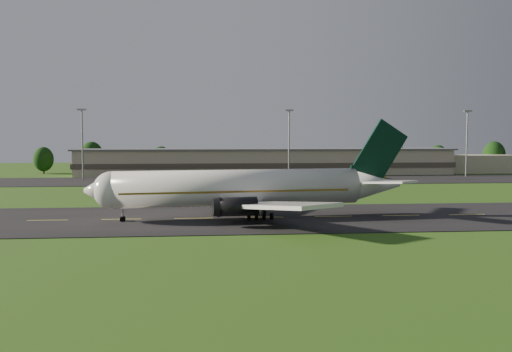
{
  "coord_description": "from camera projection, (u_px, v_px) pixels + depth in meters",
  "views": [
    {
      "loc": [
        -20.49,
        -87.82,
        13.11
      ],
      "look_at": [
        -11.56,
        8.0,
        6.0
      ],
      "focal_mm": 40.0,
      "sensor_mm": 36.0,
      "label": 1
    }
  ],
  "objects": [
    {
      "name": "ground",
      "position": [
        333.0,
        217.0,
        90.07
      ],
      "size": [
        360.0,
        360.0,
        0.0
      ],
      "primitive_type": "plane",
      "color": "#274B12",
      "rests_on": "ground"
    },
    {
      "name": "taxiway",
      "position": [
        333.0,
        217.0,
        90.06
      ],
      "size": [
        220.0,
        30.0,
        0.1
      ],
      "primitive_type": "cube",
      "color": "black",
      "rests_on": "ground"
    },
    {
      "name": "apron",
      "position": [
        276.0,
        180.0,
        161.56
      ],
      "size": [
        260.0,
        30.0,
        0.1
      ],
      "primitive_type": "cube",
      "color": "black",
      "rests_on": "ground"
    },
    {
      "name": "airliner",
      "position": [
        243.0,
        188.0,
        88.49
      ],
      "size": [
        51.23,
        41.93,
        15.57
      ],
      "rotation": [
        0.0,
        0.0,
        0.11
      ],
      "color": "white",
      "rests_on": "ground"
    },
    {
      "name": "terminal",
      "position": [
        286.0,
        162.0,
        185.87
      ],
      "size": [
        145.0,
        16.0,
        8.4
      ],
      "color": "#B6A88B",
      "rests_on": "ground"
    },
    {
      "name": "light_mast_west",
      "position": [
        82.0,
        135.0,
        163.47
      ],
      "size": [
        2.4,
        1.2,
        20.35
      ],
      "color": "gray",
      "rests_on": "ground"
    },
    {
      "name": "light_mast_centre",
      "position": [
        289.0,
        135.0,
        169.03
      ],
      "size": [
        2.4,
        1.2,
        20.35
      ],
      "color": "gray",
      "rests_on": "ground"
    },
    {
      "name": "light_mast_east",
      "position": [
        467.0,
        135.0,
        174.12
      ],
      "size": [
        2.4,
        1.2,
        20.35
      ],
      "color": "gray",
      "rests_on": "ground"
    },
    {
      "name": "tree_line",
      "position": [
        353.0,
        157.0,
        197.57
      ],
      "size": [
        194.61,
        9.47,
        10.62
      ],
      "color": "black",
      "rests_on": "ground"
    },
    {
      "name": "service_vehicle_a",
      "position": [
        129.0,
        178.0,
        159.2
      ],
      "size": [
        2.29,
        4.12,
        1.33
      ],
      "primitive_type": "imported",
      "rotation": [
        0.0,
        0.0,
        -0.19
      ],
      "color": "yellow",
      "rests_on": "apron"
    },
    {
      "name": "service_vehicle_b",
      "position": [
        219.0,
        179.0,
        157.36
      ],
      "size": [
        4.07,
        2.35,
        1.27
      ],
      "primitive_type": "imported",
      "rotation": [
        0.0,
        0.0,
        1.29
      ],
      "color": "maroon",
      "rests_on": "apron"
    },
    {
      "name": "service_vehicle_c",
      "position": [
        354.0,
        178.0,
        159.45
      ],
      "size": [
        4.25,
        5.4,
        1.36
      ],
      "primitive_type": "imported",
      "rotation": [
        0.0,
        0.0,
        -0.47
      ],
      "color": "silver",
      "rests_on": "apron"
    },
    {
      "name": "service_vehicle_d",
      "position": [
        378.0,
        176.0,
        167.83
      ],
      "size": [
        4.98,
        5.2,
        1.49
      ],
      "primitive_type": "imported",
      "rotation": [
        0.0,
        0.0,
        0.74
      ],
      "color": "yellow",
      "rests_on": "apron"
    }
  ]
}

